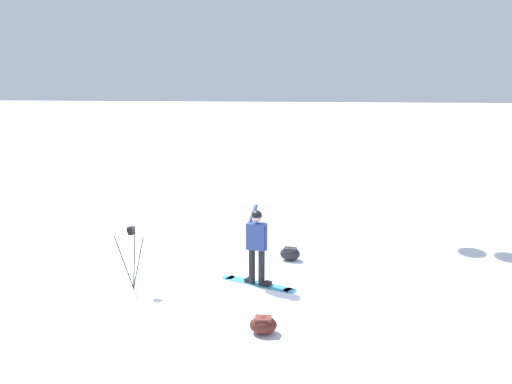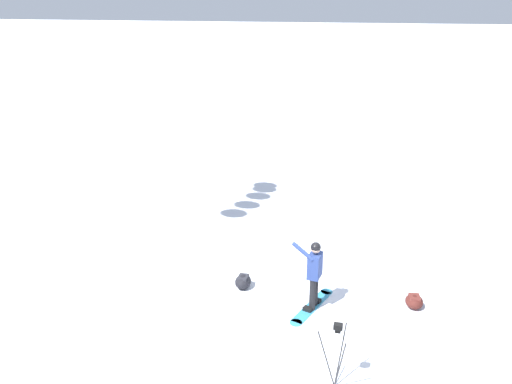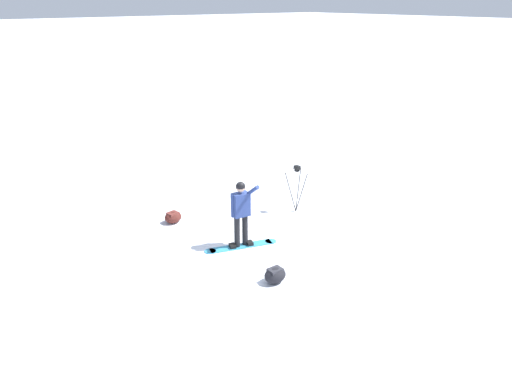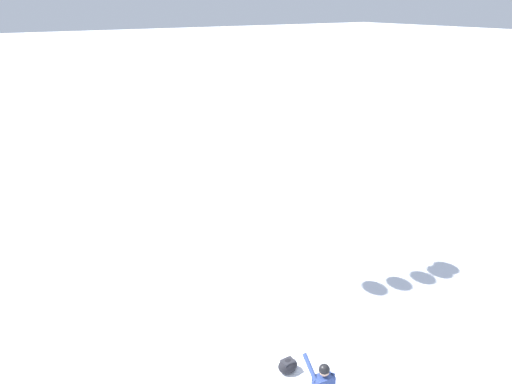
% 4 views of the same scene
% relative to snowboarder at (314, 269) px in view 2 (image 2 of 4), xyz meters
% --- Properties ---
extents(ground_plane, '(300.00, 300.00, 0.00)m').
position_rel_snowboarder_xyz_m(ground_plane, '(-0.61, 0.04, -1.00)').
color(ground_plane, white).
extents(snowboarder, '(0.47, 0.68, 1.67)m').
position_rel_snowboarder_xyz_m(snowboarder, '(0.00, 0.00, 0.00)').
color(snowboarder, black).
rests_on(snowboarder, ground_plane).
extents(snowboard, '(1.73, 0.78, 0.10)m').
position_rel_snowboarder_xyz_m(snowboard, '(0.02, 0.02, -0.98)').
color(snowboard, teal).
rests_on(snowboard, ground_plane).
extents(gear_bag_large, '(0.53, 0.46, 0.30)m').
position_rel_snowboarder_xyz_m(gear_bag_large, '(0.57, -2.25, -0.84)').
color(gear_bag_large, '#4C1E19').
rests_on(gear_bag_large, ground_plane).
extents(camera_tripod, '(0.65, 0.53, 1.35)m').
position_rel_snowboarder_xyz_m(camera_tripod, '(-2.52, -0.74, -0.04)').
color(camera_tripod, '#262628').
rests_on(camera_tripod, ground_plane).
extents(gear_bag_small, '(0.50, 0.39, 0.33)m').
position_rel_snowboarder_xyz_m(gear_bag_small, '(0.47, 1.78, -0.83)').
color(gear_bag_small, black).
rests_on(gear_bag_small, ground_plane).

